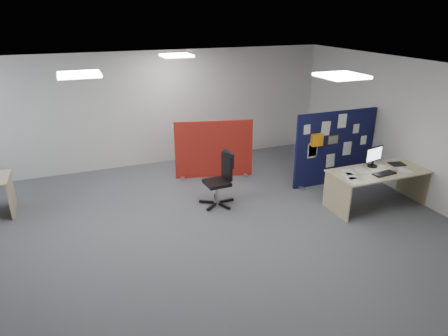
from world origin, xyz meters
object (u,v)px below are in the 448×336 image
object	(u,v)px
main_desk	(376,178)
office_chair	(222,176)
monitor_main	(374,156)
red_divider	(214,150)
navy_divider	(334,148)

from	to	relation	value
main_desk	office_chair	distance (m)	2.95
office_chair	main_desk	bearing A→B (deg)	-25.95
monitor_main	office_chair	xyz separation A→B (m)	(-2.76, 0.94, -0.36)
red_divider	office_chair	bearing A→B (deg)	-89.88
monitor_main	red_divider	world-z (taller)	red_divider
navy_divider	red_divider	size ratio (longest dim) A/B	1.14
main_desk	monitor_main	bearing A→B (deg)	83.69
navy_divider	office_chair	world-z (taller)	navy_divider
navy_divider	monitor_main	bearing A→B (deg)	-82.34
navy_divider	monitor_main	size ratio (longest dim) A/B	4.31
navy_divider	red_divider	bearing A→B (deg)	151.30
navy_divider	office_chair	distance (m)	2.63
navy_divider	main_desk	size ratio (longest dim) A/B	1.03
main_desk	red_divider	world-z (taller)	red_divider
main_desk	monitor_main	distance (m)	0.42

